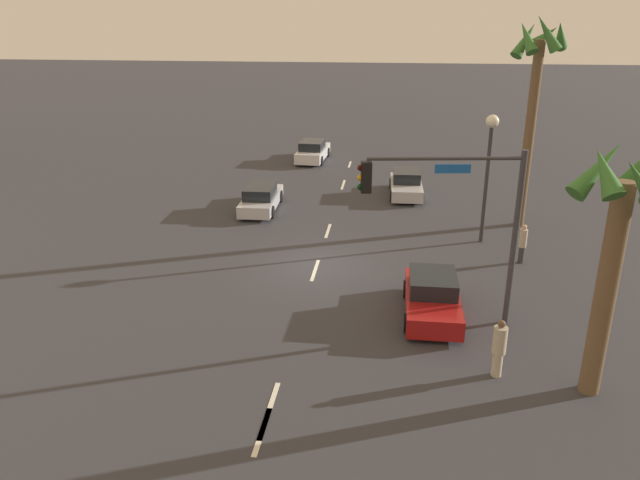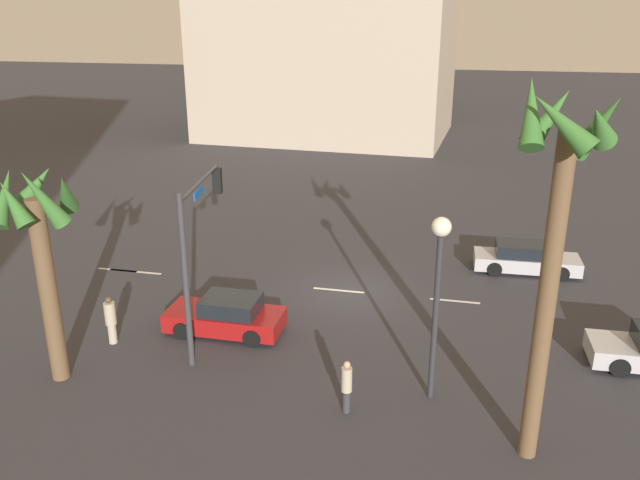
% 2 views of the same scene
% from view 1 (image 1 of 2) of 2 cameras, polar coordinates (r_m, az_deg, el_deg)
% --- Properties ---
extents(ground_plane, '(220.00, 220.00, 0.00)m').
position_cam_1_polar(ground_plane, '(25.05, -0.33, -2.42)').
color(ground_plane, '#333338').
extents(lane_stripe_0, '(1.80, 0.14, 0.01)m').
position_cam_1_polar(lane_stripe_0, '(42.13, 2.80, 7.07)').
color(lane_stripe_0, silver).
rests_on(lane_stripe_0, ground_plane).
extents(lane_stripe_1, '(2.15, 0.14, 0.01)m').
position_cam_1_polar(lane_stripe_1, '(37.01, 2.17, 5.19)').
color(lane_stripe_1, silver).
rests_on(lane_stripe_1, ground_plane).
extents(lane_stripe_2, '(1.99, 0.14, 0.01)m').
position_cam_1_polar(lane_stripe_2, '(29.03, 0.75, 0.86)').
color(lane_stripe_2, silver).
rests_on(lane_stripe_2, ground_plane).
extents(lane_stripe_3, '(2.16, 0.14, 0.01)m').
position_cam_1_polar(lane_stripe_3, '(24.61, -0.47, -2.84)').
color(lane_stripe_3, silver).
rests_on(lane_stripe_3, ground_plane).
extents(lane_stripe_4, '(2.50, 0.14, 0.01)m').
position_cam_1_polar(lane_stripe_4, '(16.58, -4.77, -15.53)').
color(lane_stripe_4, silver).
rests_on(lane_stripe_4, ground_plane).
extents(lane_stripe_5, '(1.90, 0.14, 0.01)m').
position_cam_1_polar(lane_stripe_5, '(15.90, -5.43, -17.36)').
color(lane_stripe_5, silver).
rests_on(lane_stripe_5, ground_plane).
extents(car_0, '(4.38, 1.92, 1.38)m').
position_cam_1_polar(car_0, '(35.05, 8.05, 5.18)').
color(car_0, '#B7B7BC').
rests_on(car_0, ground_plane).
extents(car_1, '(4.20, 1.91, 1.39)m').
position_cam_1_polar(car_1, '(21.25, 10.45, -5.26)').
color(car_1, maroon).
rests_on(car_1, ground_plane).
extents(car_2, '(4.61, 2.04, 1.43)m').
position_cam_1_polar(car_2, '(43.14, -0.68, 8.29)').
color(car_2, silver).
rests_on(car_2, ground_plane).
extents(car_3, '(4.61, 1.88, 1.33)m').
position_cam_1_polar(car_3, '(32.21, -5.54, 3.89)').
color(car_3, '#B7B7BC').
rests_on(car_3, ground_plane).
extents(traffic_signal, '(0.95, 5.12, 5.85)m').
position_cam_1_polar(traffic_signal, '(19.54, 13.09, 2.85)').
color(traffic_signal, '#38383D').
rests_on(traffic_signal, ground_plane).
extents(streetlamp, '(0.56, 0.56, 5.71)m').
position_cam_1_polar(streetlamp, '(27.52, 15.53, 7.77)').
color(streetlamp, '#2D2D33').
rests_on(streetlamp, ground_plane).
extents(pedestrian_0, '(0.43, 0.43, 1.76)m').
position_cam_1_polar(pedestrian_0, '(18.11, 16.38, -9.58)').
color(pedestrian_0, '#B2A58C').
rests_on(pedestrian_0, ground_plane).
extents(pedestrian_1, '(0.39, 0.39, 1.66)m').
position_cam_1_polar(pedestrian_1, '(26.40, 18.40, -0.24)').
color(pedestrian_1, '#333338').
rests_on(pedestrian_1, ground_plane).
extents(palm_tree_1, '(2.51, 2.57, 9.80)m').
position_cam_1_polar(palm_tree_1, '(30.02, 19.48, 13.82)').
color(palm_tree_1, brown).
rests_on(palm_tree_1, ground_plane).
extents(palm_tree_2, '(2.70, 2.60, 7.10)m').
position_cam_1_polar(palm_tree_2, '(16.85, 26.18, 1.23)').
color(palm_tree_2, brown).
rests_on(palm_tree_2, ground_plane).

